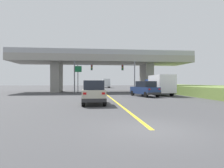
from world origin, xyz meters
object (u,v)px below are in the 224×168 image
at_px(suv_lead, 94,92).
at_px(suv_crossing, 145,89).
at_px(semi_truck_distant, 106,83).
at_px(traffic_signal_farside, 81,73).
at_px(highway_sign, 78,73).
at_px(box_truck, 159,85).
at_px(traffic_signal_nearside, 130,73).

distance_m(suv_lead, suv_crossing, 10.61).
relative_size(suv_lead, suv_crossing, 0.84).
bearing_deg(semi_truck_distant, traffic_signal_farside, -101.99).
xyz_separation_m(suv_crossing, semi_truck_distant, (-1.85, 40.79, 0.58)).
xyz_separation_m(suv_crossing, highway_sign, (-9.38, 9.75, 2.57)).
distance_m(suv_lead, semi_truck_distant, 49.14).
relative_size(suv_crossing, semi_truck_distant, 0.77).
height_order(suv_lead, highway_sign, highway_sign).
bearing_deg(suv_lead, suv_crossing, 49.77).
bearing_deg(traffic_signal_farside, highway_sign, 109.48).
relative_size(suv_lead, highway_sign, 0.86).
height_order(suv_crossing, box_truck, box_truck).
distance_m(suv_crossing, semi_truck_distant, 40.83).
bearing_deg(highway_sign, box_truck, -31.52).
bearing_deg(semi_truck_distant, suv_lead, -95.84).
xyz_separation_m(traffic_signal_nearside, highway_sign, (-9.03, 2.17, 0.10)).
relative_size(suv_lead, box_truck, 0.62).
relative_size(traffic_signal_nearside, highway_sign, 1.12).
bearing_deg(suv_crossing, semi_truck_distant, 78.05).
xyz_separation_m(suv_lead, semi_truck_distant, (5.00, 48.88, 0.59)).
distance_m(box_truck, semi_truck_distant, 38.80).
xyz_separation_m(suv_lead, highway_sign, (-2.53, 17.85, 2.57)).
bearing_deg(suv_lead, box_truck, 46.94).
bearing_deg(highway_sign, suv_crossing, -46.13).
bearing_deg(semi_truck_distant, traffic_signal_nearside, -87.41).
xyz_separation_m(traffic_signal_farside, semi_truck_distant, (6.94, 32.69, -1.93)).
bearing_deg(box_truck, traffic_signal_nearside, 120.85).
xyz_separation_m(highway_sign, semi_truck_distant, (7.53, 31.03, -1.98)).
relative_size(traffic_signal_nearside, semi_truck_distant, 0.84).
relative_size(suv_lead, traffic_signal_farside, 0.77).
relative_size(suv_lead, traffic_signal_nearside, 0.77).
relative_size(suv_crossing, traffic_signal_nearside, 0.92).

